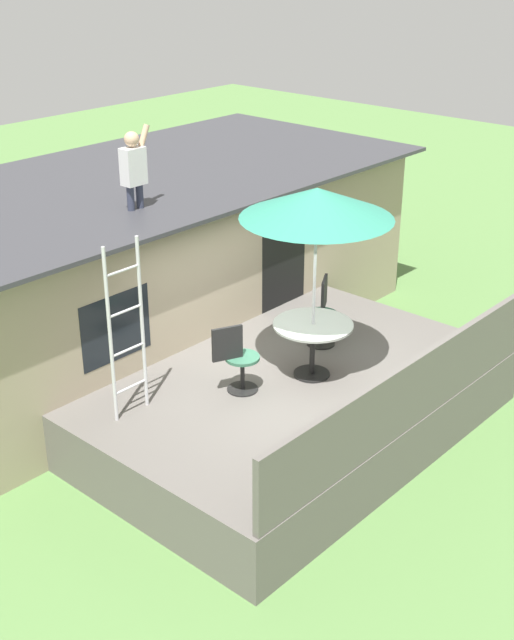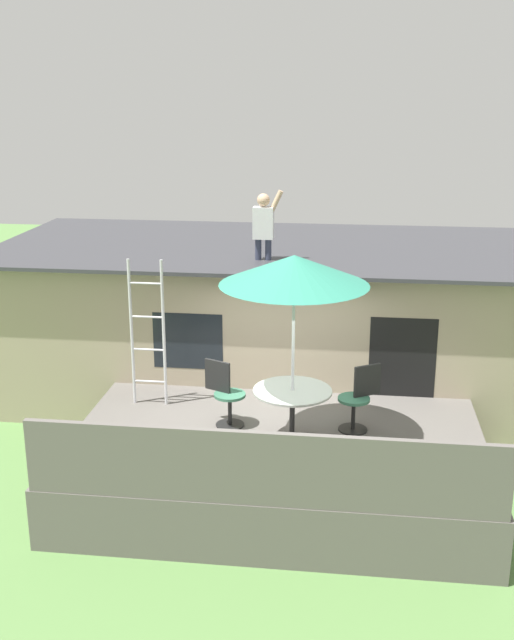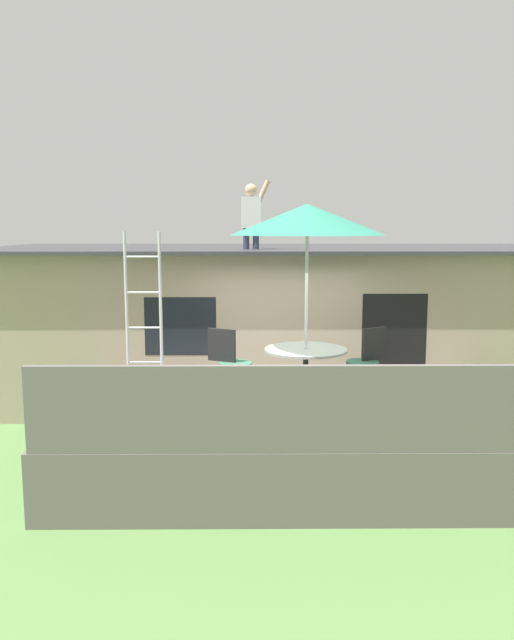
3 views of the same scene
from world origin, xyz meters
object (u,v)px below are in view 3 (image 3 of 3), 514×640
person_figure (252,211)px  patio_chair_right (367,362)px  step_ladder (144,310)px  patio_chair_left (230,364)px  patio_umbrella (307,220)px  patio_table (306,361)px

person_figure → patio_chair_right: person_figure is taller
step_ladder → patio_chair_left: (1.24, -0.60, -0.64)m
patio_chair_left → step_ladder: bearing=178.8°
patio_umbrella → patio_chair_right: (0.87, 0.51, -1.89)m
patio_umbrella → person_figure: bearing=104.9°
patio_chair_right → patio_umbrella: bearing=-0.0°
person_figure → patio_chair_right: (1.55, -2.04, -2.05)m
patio_chair_left → patio_chair_right: same height
step_ladder → patio_chair_left: 1.52m
patio_table → patio_umbrella: (0.00, 0.00, 1.76)m
patio_chair_right → person_figure: bearing=-83.4°
step_ladder → patio_chair_left: size_ratio=2.39×
patio_chair_left → patio_chair_right: bearing=26.7°
person_figure → patio_chair_right: 3.29m
patio_umbrella → patio_chair_right: 2.14m
patio_chair_left → patio_table: bearing=0.0°
step_ladder → person_figure: size_ratio=1.98×
patio_umbrella → step_ladder: size_ratio=1.15×
step_ladder → person_figure: 2.57m
patio_chair_left → person_figure: bearing=106.8°
step_ladder → patio_chair_right: size_ratio=2.39×
patio_table → step_ladder: 2.49m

